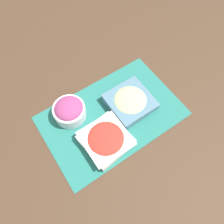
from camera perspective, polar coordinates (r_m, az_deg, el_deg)
The scene contains 5 objects.
ground_plane at distance 0.92m, azimuth 0.00°, elevation -0.97°, with size 3.00×3.00×0.00m, color #422D1E.
placemat at distance 0.92m, azimuth 0.00°, elevation -0.91°, with size 0.57×0.37×0.00m.
tomato_bowl at distance 0.85m, azimuth -1.62°, elevation -7.22°, with size 0.19×0.19×0.05m.
onion_bowl at distance 0.90m, azimuth -11.12°, elevation 0.43°, with size 0.13×0.13×0.08m.
cucumber_bowl at distance 0.93m, azimuth 4.58°, elevation 2.96°, with size 0.18×0.18×0.05m.
Camera 1 is at (0.23, 0.34, 0.83)m, focal length 35.00 mm.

